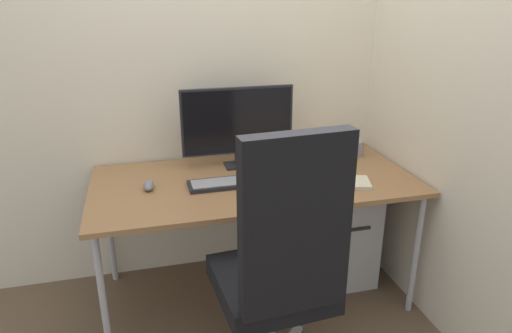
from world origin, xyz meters
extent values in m
plane|color=brown|center=(0.00, 0.00, 0.00)|extent=(8.00, 8.00, 0.00)
cube|color=beige|center=(0.00, 0.44, 1.40)|extent=(3.48, 0.04, 2.80)
cube|color=beige|center=(0.87, -0.26, 1.40)|extent=(0.04, 2.61, 2.80)
cube|color=#996B42|center=(0.00, 0.00, 0.71)|extent=(1.68, 0.81, 0.03)
cylinder|color=#B2B5BA|center=(-0.79, -0.35, 0.35)|extent=(0.03, 0.03, 0.69)
cylinder|color=#B2B5BA|center=(0.79, -0.35, 0.35)|extent=(0.03, 0.03, 0.69)
cylinder|color=#B2B5BA|center=(-0.79, 0.35, 0.35)|extent=(0.03, 0.03, 0.69)
cylinder|color=#B2B5BA|center=(0.79, 0.35, 0.35)|extent=(0.03, 0.03, 0.69)
cylinder|color=#B2B5BA|center=(-0.08, -0.59, 0.26)|extent=(0.04, 0.04, 0.36)
cube|color=black|center=(-0.08, -0.59, 0.49)|extent=(0.49, 0.50, 0.10)
cube|color=black|center=(-0.06, -0.83, 0.88)|extent=(0.41, 0.10, 0.68)
cube|color=silver|center=(0.53, 0.10, 0.30)|extent=(0.36, 0.49, 0.60)
cube|color=#262628|center=(0.53, -0.15, 0.42)|extent=(0.18, 0.01, 0.02)
cube|color=black|center=(-0.04, 0.21, 0.73)|extent=(0.15, 0.12, 0.01)
cube|color=black|center=(-0.04, 0.22, 0.77)|extent=(0.04, 0.02, 0.08)
cube|color=black|center=(-0.04, 0.22, 0.98)|extent=(0.62, 0.02, 0.37)
cube|color=black|center=(-0.04, 0.20, 0.98)|extent=(0.60, 0.01, 0.34)
cube|color=black|center=(-0.15, -0.05, 0.73)|extent=(0.41, 0.15, 0.02)
cube|color=gray|center=(-0.15, -0.05, 0.74)|extent=(0.38, 0.12, 0.00)
ellipsoid|color=slate|center=(-0.54, 0.00, 0.74)|extent=(0.06, 0.11, 0.04)
cylinder|color=gray|center=(0.68, 0.21, 0.77)|extent=(0.10, 0.10, 0.09)
cylinder|color=#B2B5BA|center=(0.67, 0.21, 0.83)|extent=(0.02, 0.01, 0.13)
cylinder|color=#B2B5BA|center=(0.69, 0.21, 0.83)|extent=(0.02, 0.01, 0.13)
torus|color=black|center=(0.68, 0.21, 0.78)|extent=(0.03, 0.03, 0.01)
cylinder|color=purple|center=(0.66, 0.21, 0.82)|extent=(0.02, 0.01, 0.14)
cube|color=beige|center=(0.46, -0.20, 0.73)|extent=(0.21, 0.20, 0.02)
cylinder|color=orange|center=(0.50, 0.05, 0.76)|extent=(0.08, 0.08, 0.08)
torus|color=orange|center=(0.55, 0.05, 0.77)|extent=(0.05, 0.01, 0.05)
camera|label=1|loc=(-0.55, -2.18, 1.64)|focal=32.38mm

